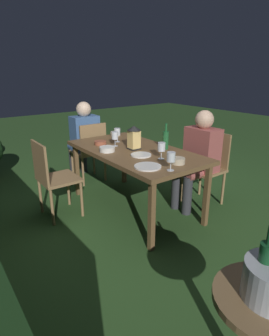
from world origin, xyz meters
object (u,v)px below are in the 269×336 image
person_in_rust (198,155)px  plate_b (148,167)px  person_in_blue (83,137)px  green_bottle_on_table (166,140)px  wine_glass_a (161,148)px  bowl_bread (178,161)px  bowl_dip (100,143)px  plate_a (141,155)px  chair_side_right_b (52,176)px  side_table (263,335)px  wine_glass_d (115,136)px  bowl_salad (115,134)px  bowl_olives (107,149)px  wine_glass_c (171,158)px  dining_table (134,154)px  chair_head_far (90,150)px  lantern_centerpiece (134,136)px  chair_side_left_a (208,165)px  wine_glass_b (117,132)px

person_in_rust → plate_b: (-0.18, 0.90, 0.10)m
person_in_blue → green_bottle_on_table: 1.50m
wine_glass_a → person_in_blue: bearing=0.3°
bowl_bread → bowl_dip: size_ratio=0.93×
plate_a → plate_b: (-0.33, 0.18, 0.00)m
person_in_blue → bowl_dip: person_in_blue is taller
chair_side_right_b → bowl_dip: 0.69m
bowl_dip → side_table: size_ratio=0.22×
wine_glass_d → bowl_salad: (0.45, -0.30, -0.09)m
bowl_salad → side_table: bowl_salad is taller
bowl_salad → person_in_blue: bearing=20.1°
chair_side_right_b → bowl_olives: bearing=-115.1°
chair_side_right_b → green_bottle_on_table: (-0.56, -1.13, 0.35)m
wine_glass_c → wine_glass_d: (1.00, -0.06, 0.00)m
dining_table → person_in_blue: (1.27, 0.00, -0.03)m
person_in_blue → bowl_olives: 1.20m
chair_head_far → bowl_bread: chair_head_far is taller
chair_head_far → person_in_blue: person_in_blue is taller
lantern_centerpiece → plate_a: (-0.25, 0.09, -0.14)m
chair_side_right_b → side_table: size_ratio=1.37×
bowl_salad → bowl_dip: bearing=125.7°
person_in_rust → lantern_centerpiece: size_ratio=4.34×
wine_glass_c → plate_b: 0.24m
chair_head_far → person_in_blue: 0.25m
bowl_dip → plate_b: bearing=176.0°
plate_a → person_in_rust: bearing=-101.6°
bowl_salad → person_in_rust: bearing=-158.3°
person_in_blue → bowl_bread: (-1.92, -0.04, 0.12)m
wine_glass_d → plate_a: (-0.49, -0.01, -0.11)m
bowl_olives → wine_glass_d: bearing=-53.5°
plate_b → bowl_olives: size_ratio=1.49×
person_in_blue → wine_glass_a: person_in_blue is taller
green_bottle_on_table → bowl_salad: 0.90m
dining_table → person_in_rust: bearing=-120.4°
bowl_bread → side_table: (-1.38, 0.79, -0.34)m
wine_glass_d → plate_a: wine_glass_d is taller
person_in_blue → person_in_rust: bearing=-158.9°
chair_side_left_a → bowl_dip: 1.33m
lantern_centerpiece → wine_glass_a: bearing=-179.7°
lantern_centerpiece → wine_glass_d: lantern_centerpiece is taller
dining_table → lantern_centerpiece: 0.21m
person_in_rust → bowl_dip: size_ratio=8.16×
wine_glass_c → bowl_olives: 0.87m
chair_side_left_a → plate_a: bearing=80.9°
chair_side_left_a → wine_glass_c: bearing=110.6°
chair_side_left_a → plate_b: size_ratio=3.47×
chair_head_far → side_table: bearing=166.4°
chair_side_left_a → wine_glass_b: 1.17m
chair_head_far → bowl_dip: chair_head_far is taller
chair_head_far → plate_b: bearing=171.0°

